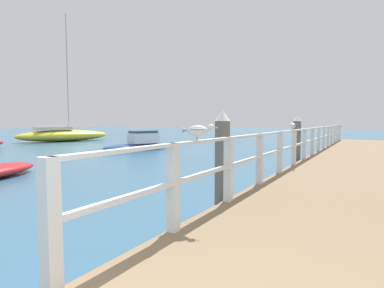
% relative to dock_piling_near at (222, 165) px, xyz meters
% --- Properties ---
extents(pier_deck, '(2.98, 24.49, 0.52)m').
position_rel_dock_piling_near_xyz_m(pier_deck, '(1.79, 7.58, -0.77)').
color(pier_deck, '#846B4C').
rests_on(pier_deck, ground_plane).
extents(pier_railing, '(0.12, 23.01, 1.06)m').
position_rel_dock_piling_near_xyz_m(pier_railing, '(0.38, 7.58, 0.15)').
color(pier_railing, silver).
rests_on(pier_railing, pier_deck).
extents(dock_piling_near, '(0.29, 0.29, 2.04)m').
position_rel_dock_piling_near_xyz_m(dock_piling_near, '(0.00, 0.00, 0.00)').
color(dock_piling_near, '#6B6056').
rests_on(dock_piling_near, ground_plane).
extents(dock_piling_far, '(0.29, 0.29, 2.04)m').
position_rel_dock_piling_near_xyz_m(dock_piling_far, '(0.00, 6.57, 0.00)').
color(dock_piling_far, '#6B6056').
rests_on(dock_piling_far, ground_plane).
extents(seagull_foreground, '(0.47, 0.23, 0.21)m').
position_rel_dock_piling_near_xyz_m(seagull_foreground, '(0.39, -1.62, 0.69)').
color(seagull_foreground, white).
rests_on(seagull_foreground, pier_railing).
extents(seagull_background, '(0.26, 0.45, 0.21)m').
position_rel_dock_piling_near_xyz_m(seagull_background, '(0.38, 4.13, 0.69)').
color(seagull_background, white).
rests_on(seagull_background, pier_railing).
extents(boat_0, '(4.81, 8.69, 11.50)m').
position_rel_dock_piling_near_xyz_m(boat_0, '(-22.03, 13.59, -0.45)').
color(boat_0, gold).
rests_on(boat_0, ground_plane).
extents(boat_2, '(3.05, 4.92, 1.22)m').
position_rel_dock_piling_near_xyz_m(boat_2, '(-10.58, 10.39, -0.63)').
color(boat_2, navy).
rests_on(boat_2, ground_plane).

